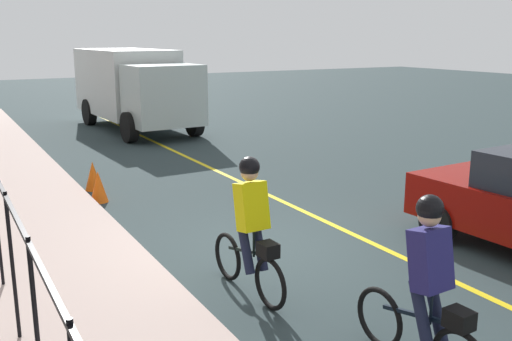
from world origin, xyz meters
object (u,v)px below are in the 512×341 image
Objects in this scene: cyclist_lead at (251,228)px; cyclist_follow at (427,287)px; traffic_cone_near at (99,187)px; traffic_cone_far at (93,176)px; box_truck_background at (134,85)px.

cyclist_lead is 1.00× the size of cyclist_follow.
cyclist_follow is 7.72m from traffic_cone_near.
cyclist_follow is 8.68m from traffic_cone_far.
cyclist_lead is 0.27× the size of box_truck_background.
cyclist_follow is at bearing -10.66° from box_truck_background.
traffic_cone_far is (-7.71, 3.40, -1.24)m from box_truck_background.
cyclist_follow reaches higher than traffic_cone_near.
cyclist_lead is 2.44m from cyclist_follow.
traffic_cone_near is (-8.70, 3.53, -1.23)m from box_truck_background.
box_truck_background is 9.47m from traffic_cone_near.
cyclist_follow is at bearing -172.59° from traffic_cone_far.
box_truck_background reaches higher than cyclist_follow.
traffic_cone_far is (8.59, 1.12, -0.60)m from cyclist_follow.
traffic_cone_near reaches higher than traffic_cone_far.
box_truck_background is at bearing -14.82° from cyclist_lead.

